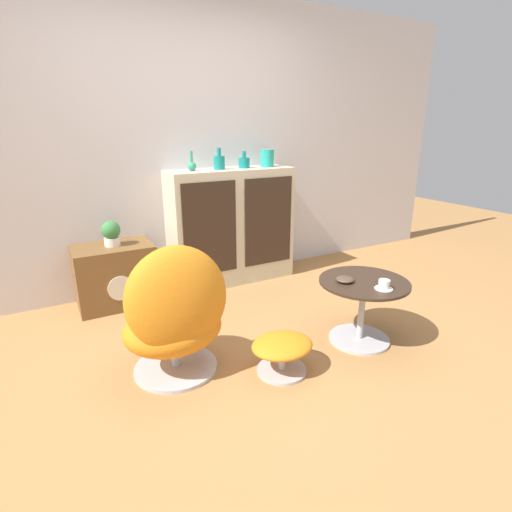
# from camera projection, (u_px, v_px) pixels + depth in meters

# --- Properties ---
(ground_plane) EXTENTS (12.00, 12.00, 0.00)m
(ground_plane) POSITION_uv_depth(u_px,v_px,m) (274.00, 366.00, 2.58)
(ground_plane) COLOR #A87542
(wall_back) EXTENTS (6.40, 0.06, 2.60)m
(wall_back) POSITION_uv_depth(u_px,v_px,m) (177.00, 146.00, 3.59)
(wall_back) COLOR silver
(wall_back) RESTS_ON ground_plane
(sideboard) EXTENTS (1.20, 0.38, 1.10)m
(sideboard) POSITION_uv_depth(u_px,v_px,m) (232.00, 227.00, 3.84)
(sideboard) COLOR beige
(sideboard) RESTS_ON ground_plane
(tv_console) EXTENTS (0.64, 0.43, 0.53)m
(tv_console) POSITION_uv_depth(u_px,v_px,m) (115.00, 275.00, 3.40)
(tv_console) COLOR brown
(tv_console) RESTS_ON ground_plane
(egg_chair) EXTENTS (0.64, 0.59, 0.86)m
(egg_chair) POSITION_uv_depth(u_px,v_px,m) (175.00, 315.00, 2.38)
(egg_chair) COLOR #B7B7BC
(egg_chair) RESTS_ON ground_plane
(ottoman) EXTENTS (0.39, 0.33, 0.23)m
(ottoman) POSITION_uv_depth(u_px,v_px,m) (282.00, 349.00, 2.47)
(ottoman) COLOR #B7B7BC
(ottoman) RESTS_ON ground_plane
(coffee_table) EXTENTS (0.62, 0.62, 0.46)m
(coffee_table) POSITION_uv_depth(u_px,v_px,m) (362.00, 303.00, 2.80)
(coffee_table) COLOR #B7B7BC
(coffee_table) RESTS_ON ground_plane
(vase_leftmost) EXTENTS (0.08, 0.08, 0.17)m
(vase_leftmost) POSITION_uv_depth(u_px,v_px,m) (192.00, 165.00, 3.49)
(vase_leftmost) COLOR #2D8E6B
(vase_leftmost) RESTS_ON sideboard
(vase_inner_left) EXTENTS (0.10, 0.10, 0.19)m
(vase_inner_left) POSITION_uv_depth(u_px,v_px,m) (219.00, 162.00, 3.60)
(vase_inner_left) COLOR #147A75
(vase_inner_left) RESTS_ON sideboard
(vase_inner_right) EXTENTS (0.10, 0.10, 0.15)m
(vase_inner_right) POSITION_uv_depth(u_px,v_px,m) (244.00, 162.00, 3.72)
(vase_inner_right) COLOR #147A75
(vase_inner_right) RESTS_ON sideboard
(vase_rightmost) EXTENTS (0.13, 0.13, 0.16)m
(vase_rightmost) POSITION_uv_depth(u_px,v_px,m) (267.00, 158.00, 3.83)
(vase_rightmost) COLOR teal
(vase_rightmost) RESTS_ON sideboard
(potted_plant) EXTENTS (0.15, 0.15, 0.21)m
(potted_plant) POSITION_uv_depth(u_px,v_px,m) (111.00, 233.00, 3.29)
(potted_plant) COLOR silver
(potted_plant) RESTS_ON tv_console
(teacup) EXTENTS (0.12, 0.12, 0.06)m
(teacup) POSITION_uv_depth(u_px,v_px,m) (384.00, 285.00, 2.60)
(teacup) COLOR white
(teacup) RESTS_ON coffee_table
(bowl) EXTENTS (0.12, 0.12, 0.04)m
(bowl) POSITION_uv_depth(u_px,v_px,m) (345.00, 279.00, 2.72)
(bowl) COLOR #4C3828
(bowl) RESTS_ON coffee_table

